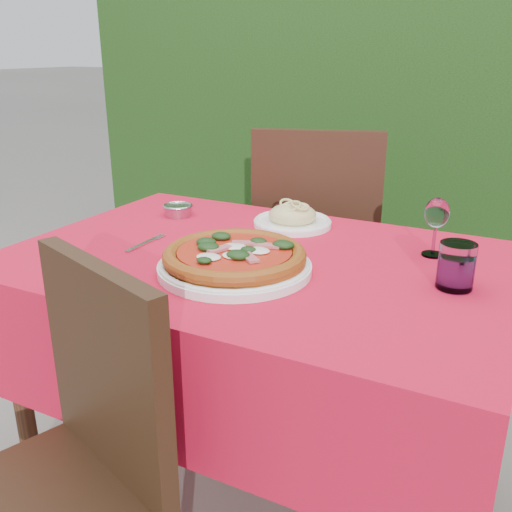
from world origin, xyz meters
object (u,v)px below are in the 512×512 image
at_px(pasta_plate, 292,218).
at_px(fork, 142,245).
at_px(chair_near, 67,462).
at_px(steel_ramekin, 178,211).
at_px(chair_far, 316,241).
at_px(pizza_plate, 235,259).
at_px(water_glass, 456,268).
at_px(wine_glass, 437,216).

bearing_deg(pasta_plate, fork, -129.05).
height_order(chair_near, steel_ramekin, chair_near).
relative_size(chair_far, pizza_plate, 2.72).
distance_m(pizza_plate, water_glass, 0.50).
bearing_deg(chair_far, fork, 56.70).
xyz_separation_m(water_glass, fork, (-0.79, -0.09, -0.04)).
bearing_deg(chair_far, pizza_plate, 79.59).
height_order(chair_far, pizza_plate, chair_far).
bearing_deg(wine_glass, pasta_plate, 170.41).
xyz_separation_m(pizza_plate, wine_glass, (0.39, 0.33, 0.07)).
xyz_separation_m(chair_near, pizza_plate, (0.10, 0.48, 0.27)).
relative_size(water_glass, fork, 0.61).
relative_size(chair_near, water_glass, 8.47).
distance_m(chair_far, wine_glass, 0.75).
distance_m(chair_far, water_glass, 0.92).
xyz_separation_m(water_glass, wine_glass, (-0.08, 0.19, 0.06)).
height_order(water_glass, wine_glass, wine_glass).
relative_size(chair_near, chair_far, 0.89).
bearing_deg(chair_near, water_glass, 66.25).
height_order(pizza_plate, water_glass, water_glass).
height_order(chair_near, chair_far, chair_far).
relative_size(water_glass, steel_ramekin, 1.22).
bearing_deg(chair_far, steel_ramekin, 40.61).
relative_size(pizza_plate, pasta_plate, 1.58).
relative_size(chair_far, pasta_plate, 4.29).
xyz_separation_m(chair_far, water_glass, (0.59, -0.67, 0.23)).
bearing_deg(wine_glass, steel_ramekin, 179.58).
height_order(chair_far, pasta_plate, chair_far).
distance_m(fork, steel_ramekin, 0.30).
bearing_deg(chair_near, pizza_plate, 97.54).
distance_m(pizza_plate, wine_glass, 0.52).
relative_size(water_glass, wine_glass, 0.69).
xyz_separation_m(chair_far, wine_glass, (0.50, -0.48, 0.29)).
distance_m(chair_far, pizza_plate, 0.84).
bearing_deg(steel_ramekin, chair_far, 58.64).
distance_m(pizza_plate, pasta_plate, 0.40).
bearing_deg(water_glass, chair_far, 131.14).
bearing_deg(fork, pasta_plate, 50.77).
bearing_deg(fork, wine_glass, 21.39).
bearing_deg(steel_ramekin, pasta_plate, 10.18).
bearing_deg(pasta_plate, pizza_plate, -85.79).
bearing_deg(fork, chair_near, -68.17).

